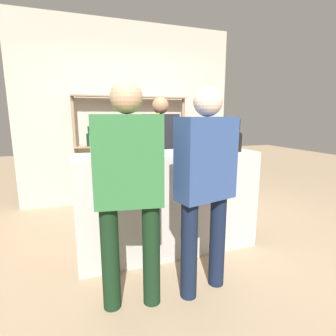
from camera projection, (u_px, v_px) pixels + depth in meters
ground_plane at (168, 248)px, 2.79m from camera, size 16.00×16.00×0.00m
bar_counter at (168, 202)px, 2.69m from camera, size 1.81×0.53×1.02m
back_wall at (130, 115)px, 4.24m from camera, size 3.41×0.12×2.80m
back_shelf at (133, 134)px, 4.13m from camera, size 1.78×0.18×1.68m
counter_bottle_0 at (238, 140)px, 2.65m from camera, size 0.08×0.08×0.33m
counter_bottle_1 at (131, 139)px, 2.51m from camera, size 0.07×0.07×0.37m
counter_bottle_2 at (224, 136)px, 2.89m from camera, size 0.07×0.07×0.35m
counter_bottle_3 at (94, 143)px, 2.38m from camera, size 0.08×0.08×0.31m
counter_bottle_4 at (158, 137)px, 2.59m from camera, size 0.09×0.09×0.39m
counter_bottle_5 at (234, 138)px, 2.76m from camera, size 0.07×0.07×0.34m
wine_glass at (108, 145)px, 2.21m from camera, size 0.07×0.07×0.17m
ice_bucket at (137, 143)px, 2.39m from camera, size 0.19×0.19×0.23m
cork_jar at (209, 143)px, 2.78m from camera, size 0.10×0.10×0.17m
customer_left at (129, 183)px, 1.78m from camera, size 0.48×0.27×1.60m
server_behind_counter at (161, 150)px, 3.44m from camera, size 0.52×0.34×1.62m
customer_center at (206, 179)px, 1.95m from camera, size 0.48×0.30×1.58m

